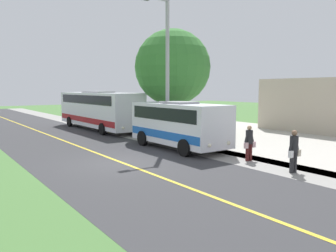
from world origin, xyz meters
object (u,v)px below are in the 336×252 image
(transit_bus_rear, at_px, (98,109))
(pedestrian_with_bags, at_px, (294,150))
(shuttle_bus_front, at_px, (179,123))
(street_light_pole, at_px, (166,66))
(pedestrian_waiting, at_px, (249,142))
(tree_curbside, at_px, (173,67))

(transit_bus_rear, xyz_separation_m, pedestrian_with_bags, (-0.31, 18.70, -0.82))
(shuttle_bus_front, xyz_separation_m, pedestrian_with_bags, (-0.39, 7.30, -0.55))
(shuttle_bus_front, bearing_deg, transit_bus_rear, -90.41)
(transit_bus_rear, height_order, street_light_pole, street_light_pole)
(pedestrian_waiting, distance_m, street_light_pole, 7.61)
(transit_bus_rear, distance_m, street_light_pole, 10.06)
(shuttle_bus_front, height_order, pedestrian_waiting, shuttle_bus_front)
(transit_bus_rear, bearing_deg, street_light_pole, 91.93)
(pedestrian_waiting, bearing_deg, transit_bus_rear, -87.79)
(pedestrian_with_bags, relative_size, pedestrian_waiting, 1.03)
(tree_curbside, bearing_deg, pedestrian_with_bags, 78.00)
(tree_curbside, bearing_deg, street_light_pole, 47.58)
(shuttle_bus_front, relative_size, pedestrian_waiting, 3.96)
(pedestrian_with_bags, xyz_separation_m, tree_curbside, (-2.53, -11.89, 4.02))
(street_light_pole, height_order, tree_curbside, street_light_pole)
(transit_bus_rear, distance_m, pedestrian_waiting, 16.10)
(shuttle_bus_front, distance_m, tree_curbside, 6.45)
(shuttle_bus_front, bearing_deg, pedestrian_waiting, 98.58)
(shuttle_bus_front, xyz_separation_m, tree_curbside, (-2.92, -4.59, 3.48))
(pedestrian_waiting, relative_size, street_light_pole, 0.19)
(transit_bus_rear, height_order, tree_curbside, tree_curbside)
(street_light_pole, bearing_deg, shuttle_bus_front, 77.61)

